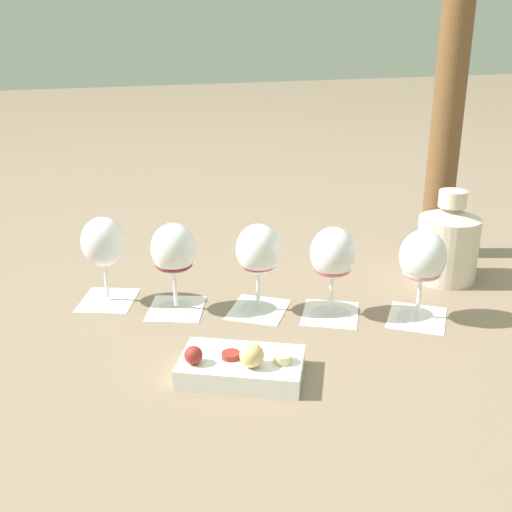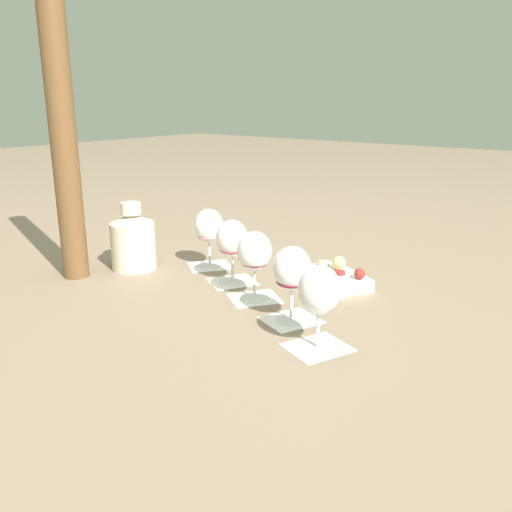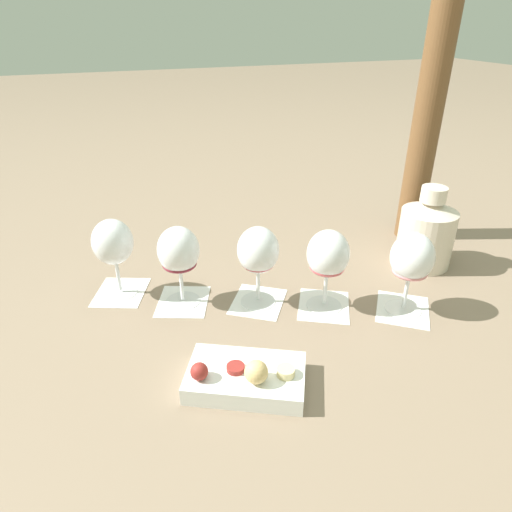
# 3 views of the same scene
# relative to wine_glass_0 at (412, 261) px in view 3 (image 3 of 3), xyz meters

# --- Properties ---
(ground_plane) EXTENTS (8.00, 8.00, 0.00)m
(ground_plane) POSITION_rel_wine_glass_0_xyz_m (0.25, -0.12, -0.10)
(ground_plane) COLOR #7F6B56
(tasting_card_0) EXTENTS (0.14, 0.14, 0.00)m
(tasting_card_0) POSITION_rel_wine_glass_0_xyz_m (-0.00, 0.00, -0.10)
(tasting_card_0) COLOR white
(tasting_card_0) RESTS_ON ground_plane
(tasting_card_1) EXTENTS (0.14, 0.14, 0.00)m
(tasting_card_1) POSITION_rel_wine_glass_0_xyz_m (0.13, -0.06, -0.10)
(tasting_card_1) COLOR white
(tasting_card_1) RESTS_ON ground_plane
(tasting_card_2) EXTENTS (0.14, 0.14, 0.00)m
(tasting_card_2) POSITION_rel_wine_glass_0_xyz_m (0.25, -0.11, -0.10)
(tasting_card_2) COLOR white
(tasting_card_2) RESTS_ON ground_plane
(tasting_card_3) EXTENTS (0.13, 0.14, 0.00)m
(tasting_card_3) POSITION_rel_wine_glass_0_xyz_m (0.38, -0.17, -0.10)
(tasting_card_3) COLOR white
(tasting_card_3) RESTS_ON ground_plane
(tasting_card_4) EXTENTS (0.13, 0.14, 0.00)m
(tasting_card_4) POSITION_rel_wine_glass_0_xyz_m (0.49, -0.25, -0.10)
(tasting_card_4) COLOR white
(tasting_card_4) RESTS_ON ground_plane
(wine_glass_0) EXTENTS (0.08, 0.08, 0.15)m
(wine_glass_0) POSITION_rel_wine_glass_0_xyz_m (0.00, 0.00, 0.00)
(wine_glass_0) COLOR white
(wine_glass_0) RESTS_ON tasting_card_0
(wine_glass_1) EXTENTS (0.08, 0.08, 0.15)m
(wine_glass_1) POSITION_rel_wine_glass_0_xyz_m (0.13, -0.06, -0.00)
(wine_glass_1) COLOR white
(wine_glass_1) RESTS_ON tasting_card_1
(wine_glass_2) EXTENTS (0.08, 0.08, 0.15)m
(wine_glass_2) POSITION_rel_wine_glass_0_xyz_m (0.25, -0.11, -0.00)
(wine_glass_2) COLOR white
(wine_glass_2) RESTS_ON tasting_card_2
(wine_glass_3) EXTENTS (0.08, 0.08, 0.15)m
(wine_glass_3) POSITION_rel_wine_glass_0_xyz_m (0.38, -0.17, -0.00)
(wine_glass_3) COLOR white
(wine_glass_3) RESTS_ON tasting_card_3
(wine_glass_4) EXTENTS (0.08, 0.08, 0.15)m
(wine_glass_4) POSITION_rel_wine_glass_0_xyz_m (0.49, -0.25, -0.00)
(wine_glass_4) COLOR white
(wine_glass_4) RESTS_ON tasting_card_4
(ceramic_vase) EXTENTS (0.12, 0.12, 0.18)m
(ceramic_vase) POSITION_rel_wine_glass_0_xyz_m (-0.15, -0.14, -0.03)
(ceramic_vase) COLOR beige
(ceramic_vase) RESTS_ON ground_plane
(snack_dish) EXTENTS (0.20, 0.17, 0.06)m
(snack_dish) POSITION_rel_wine_glass_0_xyz_m (0.34, 0.08, -0.09)
(snack_dish) COLOR white
(snack_dish) RESTS_ON ground_plane
(umbrella_pole) EXTENTS (0.06, 0.06, 0.78)m
(umbrella_pole) POSITION_rel_wine_glass_0_xyz_m (-0.21, -0.27, 0.28)
(umbrella_pole) COLOR brown
(umbrella_pole) RESTS_ON ground_plane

